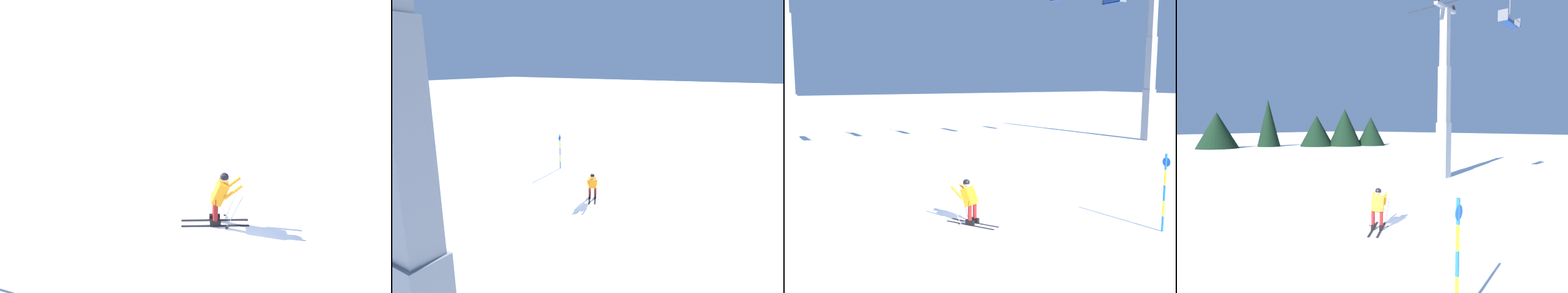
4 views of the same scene
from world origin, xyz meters
TOP-DOWN VIEW (x-y plane):
  - ground_plane at (0.00, 0.00)m, footprint 260.00×260.00m
  - skier_carving_main at (-0.74, -0.97)m, footprint 1.23×1.71m
  - lift_tower_near at (-4.50, 10.83)m, footprint 0.78×2.71m
  - trail_marker_pole at (3.99, -4.50)m, footprint 0.07×0.28m

SIDE VIEW (x-z plane):
  - ground_plane at x=0.00m, z-range 0.00..0.00m
  - skier_carving_main at x=-0.74m, z-range 0.04..1.58m
  - trail_marker_pole at x=3.99m, z-range 0.09..2.46m
  - lift_tower_near at x=-4.50m, z-range -1.02..11.05m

